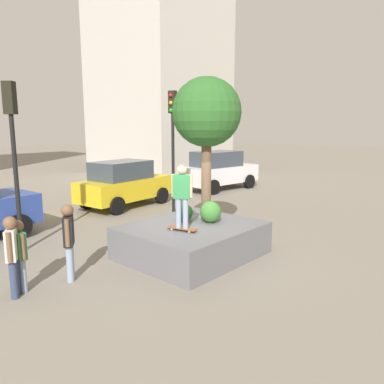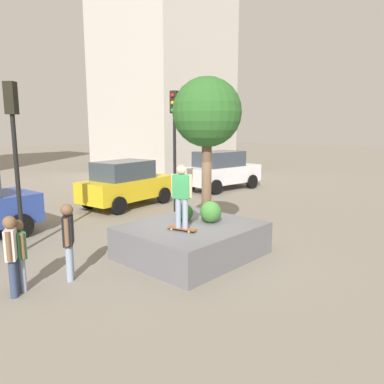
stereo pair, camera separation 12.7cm
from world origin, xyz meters
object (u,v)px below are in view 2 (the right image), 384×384
(skateboarder, at_px, (182,192))
(taxi_cab, at_px, (126,183))
(police_car, at_px, (221,170))
(pedestrian_crossing, at_px, (12,250))
(planter_ledge, at_px, (192,240))
(traffic_light_corner, at_px, (174,132))
(traffic_light_median, at_px, (14,138))
(bystander_watching, at_px, (19,250))
(skateboard, at_px, (182,229))
(passerby_with_bag, at_px, (68,236))
(plaza_tree, at_px, (207,114))

(skateboarder, bearing_deg, taxi_cab, 63.11)
(police_car, height_order, pedestrian_crossing, police_car)
(planter_ledge, distance_m, traffic_light_corner, 5.80)
(police_car, xyz_separation_m, traffic_light_median, (-12.06, -2.36, 2.08))
(planter_ledge, height_order, taxi_cab, taxi_cab)
(planter_ledge, bearing_deg, traffic_light_corner, 50.37)
(pedestrian_crossing, bearing_deg, bystander_watching, 35.84)
(bystander_watching, height_order, pedestrian_crossing, pedestrian_crossing)
(skateboarder, height_order, taxi_cab, skateboarder)
(skateboarder, distance_m, bystander_watching, 3.89)
(planter_ledge, bearing_deg, police_car, 34.09)
(skateboard, height_order, police_car, police_car)
(planter_ledge, height_order, traffic_light_median, traffic_light_median)
(traffic_light_corner, distance_m, passerby_with_bag, 7.30)
(traffic_light_corner, height_order, traffic_light_median, traffic_light_corner)
(passerby_with_bag, bearing_deg, skateboarder, -25.42)
(taxi_cab, relative_size, bystander_watching, 2.88)
(taxi_cab, relative_size, traffic_light_corner, 0.93)
(traffic_light_corner, relative_size, passerby_with_bag, 2.71)
(police_car, height_order, bystander_watching, police_car)
(skateboarder, bearing_deg, traffic_light_median, 120.25)
(skateboarder, xyz_separation_m, police_car, (9.72, 6.37, -0.79))
(plaza_tree, xyz_separation_m, traffic_light_median, (-3.73, 3.65, -0.66))
(skateboard, height_order, traffic_light_median, traffic_light_median)
(police_car, bearing_deg, traffic_light_median, -168.93)
(plaza_tree, distance_m, passerby_with_bag, 4.84)
(plaza_tree, height_order, pedestrian_crossing, plaza_tree)
(bystander_watching, bearing_deg, skateboard, -22.01)
(plaza_tree, height_order, taxi_cab, plaza_tree)
(police_car, bearing_deg, bystander_watching, -159.42)
(planter_ledge, distance_m, skateboarder, 1.58)
(plaza_tree, xyz_separation_m, taxi_cab, (1.98, 6.28, -2.80))
(skateboarder, distance_m, police_car, 11.65)
(plaza_tree, height_order, passerby_with_bag, plaza_tree)
(skateboarder, bearing_deg, skateboard, -153.43)
(passerby_with_bag, bearing_deg, plaza_tree, -11.85)
(taxi_cab, bearing_deg, traffic_light_corner, -79.91)
(police_car, xyz_separation_m, pedestrian_crossing, (-13.42, -5.11, -0.09))
(taxi_cab, distance_m, pedestrian_crossing, 8.89)
(planter_ledge, xyz_separation_m, traffic_light_corner, (3.22, 3.89, 2.84))
(skateboard, relative_size, traffic_light_corner, 0.17)
(planter_ledge, distance_m, passerby_with_bag, 3.29)
(passerby_with_bag, bearing_deg, skateboard, -25.42)
(planter_ledge, bearing_deg, plaza_tree, 11.81)
(traffic_light_median, bearing_deg, passerby_with_bag, -92.81)
(police_car, bearing_deg, skateboarder, -146.76)
(skateboard, distance_m, bystander_watching, 3.76)
(passerby_with_bag, bearing_deg, traffic_light_median, 87.19)
(plaza_tree, distance_m, traffic_light_median, 5.26)
(planter_ledge, distance_m, plaza_tree, 3.48)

